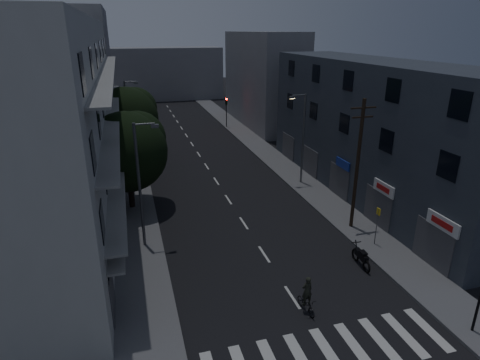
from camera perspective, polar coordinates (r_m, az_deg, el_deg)
ground at (r=41.98m, az=-4.90°, el=2.15°), size 160.00×160.00×0.00m
sidewalk_left at (r=41.28m, az=-15.16°, el=1.28°), size 3.00×90.00×0.15m
sidewalk_right at (r=43.92m, az=4.74°, el=3.10°), size 3.00×90.00×0.15m
crosswalk at (r=19.43m, az=12.45°, el=-22.79°), size 10.90×3.00×0.01m
lane_markings at (r=47.86m, az=-6.39°, el=4.42°), size 0.15×60.50×0.01m
building_left at (r=33.04m, az=-23.73°, el=8.01°), size 7.00×36.00×14.00m
building_right at (r=35.08m, az=18.37°, el=6.83°), size 6.19×28.00×11.00m
building_far_left at (r=62.52m, az=-20.77°, el=14.51°), size 6.00×20.00×16.00m
building_far_right at (r=59.81m, az=3.22°, el=14.09°), size 6.00×20.00×13.00m
building_far_end at (r=84.87m, az=-11.23°, el=14.63°), size 24.00×8.00×10.00m
tree_near at (r=31.30m, az=-15.71°, el=4.31°), size 6.09×6.09×7.52m
tree_mid at (r=42.37m, az=-15.79°, el=8.70°), size 6.38×6.38×7.85m
tree_far at (r=49.57m, az=-16.19°, el=9.51°), size 5.47×5.47×6.76m
traffic_signal_far_right at (r=57.60m, az=-1.95°, el=10.44°), size 0.28×0.37×4.10m
traffic_signal_far_left at (r=53.69m, az=-14.76°, el=9.04°), size 0.28×0.37×4.10m
street_lamp_left_near at (r=25.22m, az=-13.92°, el=-0.01°), size 1.51×0.25×8.00m
street_lamp_right at (r=35.75m, az=8.83°, el=6.39°), size 1.51×0.25×8.00m
street_lamp_left_far at (r=45.94m, az=-15.59°, el=9.02°), size 1.51×0.25×8.00m
utility_pole at (r=27.98m, az=16.39°, el=2.38°), size 1.80×0.24×9.00m
bus_stop_sign at (r=27.04m, az=18.96°, el=-5.36°), size 0.06×0.35×2.52m
motorcycle at (r=25.25m, az=16.84°, el=-10.52°), size 0.61×2.13×1.36m
cyclist at (r=20.96m, az=9.42°, el=-16.46°), size 0.74×1.63×1.99m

